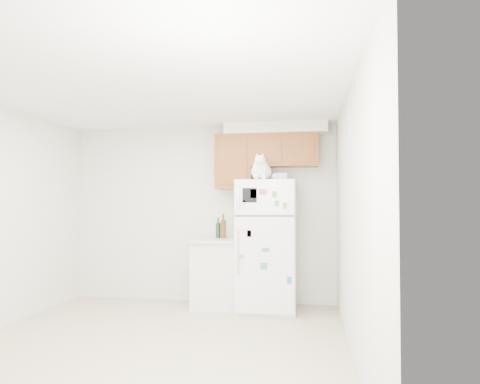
% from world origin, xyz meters
% --- Properties ---
extents(ground_plane, '(3.80, 4.00, 0.01)m').
position_xyz_m(ground_plane, '(0.00, 0.00, -0.01)').
color(ground_plane, '#B6A58C').
extents(room_shell, '(3.84, 4.04, 2.52)m').
position_xyz_m(room_shell, '(0.12, 0.24, 1.67)').
color(room_shell, silver).
rests_on(room_shell, ground_plane).
extents(refrigerator, '(0.76, 0.78, 1.70)m').
position_xyz_m(refrigerator, '(0.97, 1.61, 0.85)').
color(refrigerator, white).
rests_on(refrigerator, ground_plane).
extents(base_counter, '(0.64, 0.64, 0.92)m').
position_xyz_m(base_counter, '(0.28, 1.68, 0.46)').
color(base_counter, white).
rests_on(base_counter, ground_plane).
extents(cat, '(0.32, 0.47, 0.33)m').
position_xyz_m(cat, '(0.92, 1.38, 1.82)').
color(cat, white).
rests_on(cat, refrigerator).
extents(storage_box_back, '(0.19, 0.15, 0.10)m').
position_xyz_m(storage_box_back, '(1.14, 1.65, 1.75)').
color(storage_box_back, white).
rests_on(storage_box_back, refrigerator).
extents(storage_box_front, '(0.18, 0.16, 0.09)m').
position_xyz_m(storage_box_front, '(1.12, 1.58, 1.74)').
color(storage_box_front, white).
rests_on(storage_box_front, refrigerator).
extents(bottle_green, '(0.07, 0.07, 0.28)m').
position_xyz_m(bottle_green, '(0.27, 1.82, 1.06)').
color(bottle_green, '#19381E').
rests_on(bottle_green, base_counter).
extents(bottle_amber, '(0.08, 0.08, 0.34)m').
position_xyz_m(bottle_amber, '(0.35, 1.77, 1.09)').
color(bottle_amber, '#593814').
rests_on(bottle_amber, base_counter).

